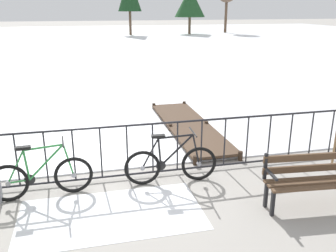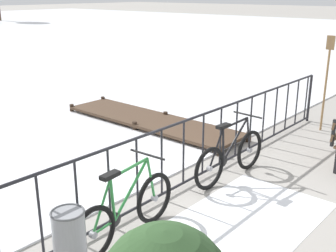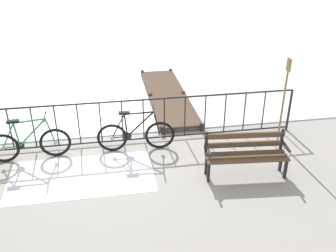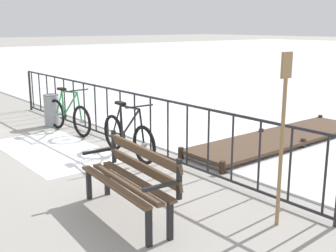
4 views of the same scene
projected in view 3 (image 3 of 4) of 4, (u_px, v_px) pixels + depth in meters
The scene contains 8 objects.
ground_plane at pixel (103, 145), 8.46m from camera, with size 160.00×160.00×0.00m, color #9E9991.
snow_patch at pixel (82, 176), 7.33m from camera, with size 2.85×1.51×0.01m, color white.
railing_fence at pixel (101, 123), 8.20m from camera, with size 9.06×0.06×1.07m.
bicycle_near_railing at pixel (136, 135), 8.10m from camera, with size 1.71×0.52×0.97m.
bicycle_second at pixel (29, 144), 7.75m from camera, with size 1.71×0.52×0.97m.
park_bench at pixel (246, 151), 7.20m from camera, with size 1.64×0.62×0.89m.
oar_upright at pixel (284, 95), 8.13m from camera, with size 0.04×0.16×1.98m.
wooden_dock at pixel (167, 95), 10.87m from camera, with size 1.10×4.44×0.20m.
Camera 3 is at (0.23, -7.50, 4.19)m, focal length 39.40 mm.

